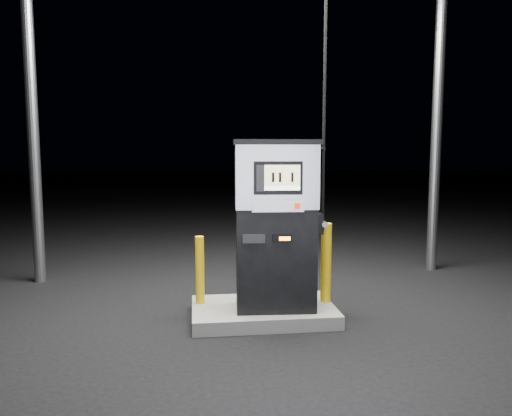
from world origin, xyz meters
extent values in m
plane|color=black|center=(0.00, 0.00, 0.00)|extent=(80.00, 80.00, 0.00)
cube|color=#60605B|center=(0.00, 0.00, 0.07)|extent=(1.60, 1.00, 0.15)
cylinder|color=gray|center=(-3.00, 2.00, 2.25)|extent=(0.16, 0.16, 4.50)
cylinder|color=gray|center=(3.00, 2.00, 2.25)|extent=(0.16, 0.16, 4.50)
cube|color=black|center=(0.12, -0.10, 0.71)|extent=(0.89, 0.55, 1.13)
cube|color=#AFB0B7|center=(0.12, -0.10, 1.62)|extent=(0.91, 0.57, 0.68)
cube|color=black|center=(0.12, -0.10, 1.98)|extent=(0.95, 0.61, 0.05)
cube|color=black|center=(0.10, -0.36, 1.61)|extent=(0.51, 0.06, 0.34)
cube|color=beige|center=(0.14, -0.38, 1.64)|extent=(0.37, 0.03, 0.22)
cube|color=white|center=(0.14, -0.38, 1.51)|extent=(0.37, 0.03, 0.05)
cube|color=#AFB0B7|center=(0.10, -0.36, 1.32)|extent=(0.54, 0.06, 0.13)
cube|color=#999CA0|center=(0.10, -0.38, 1.32)|extent=(0.50, 0.04, 0.09)
cube|color=red|center=(0.30, -0.39, 1.32)|extent=(0.06, 0.01, 0.06)
cube|color=black|center=(0.15, -0.36, 0.98)|extent=(0.20, 0.03, 0.08)
cube|color=orange|center=(0.17, -0.37, 0.98)|extent=(0.12, 0.01, 0.04)
cube|color=black|center=(-0.15, -0.34, 0.98)|extent=(0.24, 0.04, 0.09)
cube|color=black|center=(0.59, -0.13, 1.10)|extent=(0.10, 0.17, 0.23)
cylinder|color=gray|center=(0.65, -0.13, 1.10)|extent=(0.08, 0.20, 0.06)
cylinder|color=black|center=(0.63, -0.18, 2.61)|extent=(0.03, 0.03, 2.80)
cylinder|color=yellow|center=(-0.71, 0.19, 0.54)|extent=(0.12, 0.12, 0.78)
cylinder|color=yellow|center=(0.74, 0.07, 0.61)|extent=(0.15, 0.15, 0.92)
camera|label=1|loc=(-0.76, -5.43, 1.90)|focal=35.00mm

